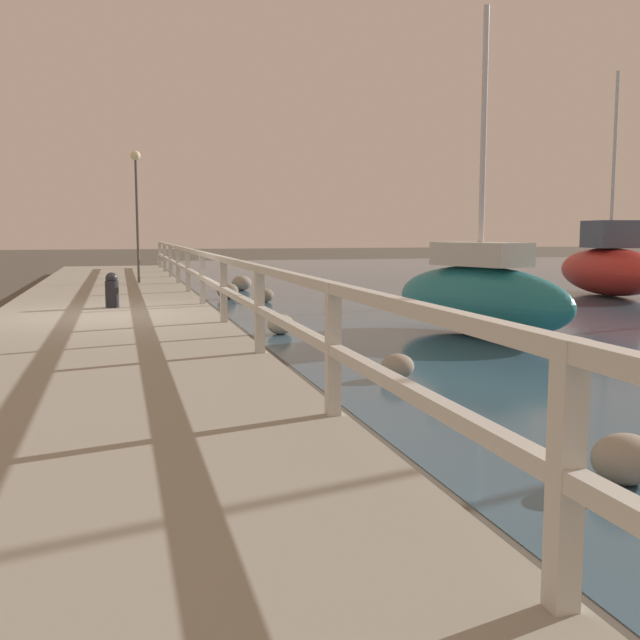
# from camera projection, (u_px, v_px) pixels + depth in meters

# --- Properties ---
(ground_plane) EXTENTS (120.00, 120.00, 0.00)m
(ground_plane) POSITION_uv_depth(u_px,v_px,m) (106.00, 332.00, 12.15)
(ground_plane) COLOR #4C473D
(dock_walkway) EXTENTS (3.64, 36.00, 0.29)m
(dock_walkway) POSITION_uv_depth(u_px,v_px,m) (106.00, 324.00, 12.13)
(dock_walkway) COLOR gray
(dock_walkway) RESTS_ON ground
(railing) EXTENTS (0.10, 32.50, 0.98)m
(railing) POSITION_uv_depth(u_px,v_px,m) (211.00, 272.00, 12.48)
(railing) COLOR beige
(railing) RESTS_ON dock_walkway
(boulder_far_strip) EXTENTS (0.43, 0.38, 0.32)m
(boulder_far_strip) POSITION_uv_depth(u_px,v_px,m) (265.00, 295.00, 17.34)
(boulder_far_strip) COLOR slate
(boulder_far_strip) RESTS_ON ground
(boulder_water_edge) EXTENTS (0.44, 0.40, 0.33)m
(boulder_water_edge) POSITION_uv_depth(u_px,v_px,m) (625.00, 459.00, 4.83)
(boulder_water_edge) COLOR gray
(boulder_water_edge) RESTS_ON ground
(boulder_mid_strip) EXTENTS (0.52, 0.47, 0.39)m
(boulder_mid_strip) POSITION_uv_depth(u_px,v_px,m) (228.00, 291.00, 18.16)
(boulder_mid_strip) COLOR slate
(boulder_mid_strip) RESTS_ON ground
(boulder_upstream) EXTENTS (0.43, 0.39, 0.32)m
(boulder_upstream) POSITION_uv_depth(u_px,v_px,m) (281.00, 324.00, 11.90)
(boulder_upstream) COLOR gray
(boulder_upstream) RESTS_ON ground
(boulder_near_dock) EXTENTS (0.55, 0.50, 0.42)m
(boulder_near_dock) POSITION_uv_depth(u_px,v_px,m) (242.00, 283.00, 20.81)
(boulder_near_dock) COLOR gray
(boulder_near_dock) RESTS_ON ground
(boulder_downstream) EXTENTS (0.38, 0.34, 0.28)m
(boulder_downstream) POSITION_uv_depth(u_px,v_px,m) (397.00, 366.00, 8.30)
(boulder_downstream) COLOR gray
(boulder_downstream) RESTS_ON ground
(mooring_bollard) EXTENTS (0.24, 0.24, 0.62)m
(mooring_bollard) POSITION_uv_depth(u_px,v_px,m) (112.00, 290.00, 13.24)
(mooring_bollard) COLOR black
(mooring_bollard) RESTS_ON dock_walkway
(dock_lamp) EXTENTS (0.25, 0.25, 3.42)m
(dock_lamp) POSITION_uv_depth(u_px,v_px,m) (136.00, 188.00, 19.44)
(dock_lamp) COLOR #514C47
(dock_lamp) RESTS_ON dock_walkway
(sailboat_teal) EXTENTS (2.14, 3.72, 4.99)m
(sailboat_teal) POSITION_uv_depth(u_px,v_px,m) (480.00, 295.00, 11.69)
(sailboat_teal) COLOR #1E707A
(sailboat_teal) RESTS_ON water_surface
(sailboat_red) EXTENTS (2.00, 4.42, 5.58)m
(sailboat_red) POSITION_uv_depth(u_px,v_px,m) (609.00, 267.00, 19.10)
(sailboat_red) COLOR red
(sailboat_red) RESTS_ON water_surface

